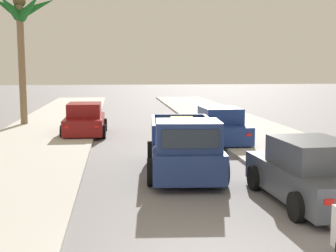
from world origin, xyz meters
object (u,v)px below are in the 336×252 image
Objects in this scene: pickup_truck at (184,149)px; car_left_near at (85,120)px; car_right_near at (310,173)px; palm_tree_right_mid at (22,19)px; car_left_mid at (220,126)px.

pickup_truck is 9.41m from car_left_near.
car_left_near is (-3.49, 8.74, -0.08)m from pickup_truck.
car_left_near and car_right_near have the same top height.
palm_tree_right_mid is at bearing 121.11° from car_right_near.
pickup_truck is 0.75× the size of palm_tree_right_mid.
pickup_truck reaches higher than car_left_mid.
palm_tree_right_mid reaches higher than car_left_near.
pickup_truck is at bearing -68.23° from car_left_near.
car_right_near is 1.01× the size of car_left_mid.
car_left_near is 0.99× the size of car_right_near.
car_left_mid is (-0.19, 8.92, 0.00)m from car_right_near.
pickup_truck reaches higher than car_right_near.
palm_tree_right_mid is at bearing 143.83° from car_left_mid.
palm_tree_right_mid reaches higher than car_right_near.
car_left_near is at bearing 116.78° from car_right_near.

